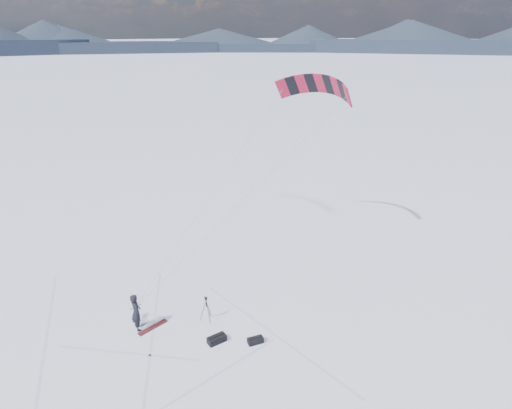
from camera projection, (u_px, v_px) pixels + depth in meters
ground at (176, 345)px, 19.02m from camera, size 1800.00×1800.00×0.00m
horizon_hills at (168, 250)px, 17.22m from camera, size 704.00×704.00×10.76m
snow_tracks at (148, 362)px, 18.03m from camera, size 13.93×10.25×0.01m
snowkiter at (138, 329)px, 20.06m from camera, size 0.48×0.70×1.88m
snowboard at (153, 327)px, 20.13m from camera, size 1.55×0.63×0.04m
tripod at (206, 306)px, 20.35m from camera, size 0.62×0.54×1.30m
gear_bag_a at (217, 339)px, 19.13m from camera, size 0.84×0.40×0.38m
gear_bag_b at (255, 340)px, 19.10m from camera, size 0.76×0.48×0.32m
power_kite at (316, 88)px, 25.52m from camera, size 14.25×5.74×9.46m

